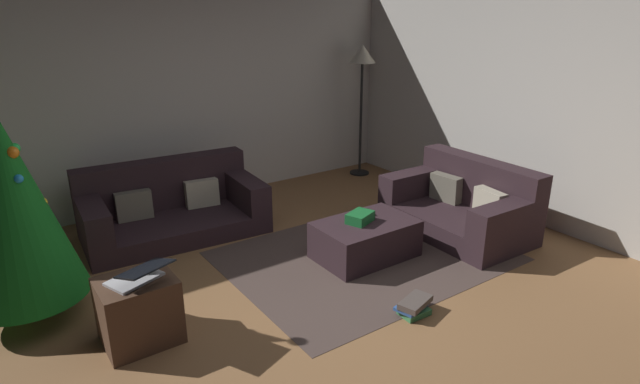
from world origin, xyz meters
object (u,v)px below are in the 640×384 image
Objects in this scene: tv_remote at (370,212)px; christmas_tree at (11,205)px; gift_box at (360,217)px; laptop at (139,275)px; couch_right at (463,205)px; book_stack at (414,306)px; corner_lamp at (362,65)px; couch_left at (171,207)px; side_table at (139,311)px; ottoman at (365,239)px.

christmas_tree is (-2.97, 0.51, 0.58)m from tv_remote.
gift_box is 2.14m from laptop.
couch_right is 0.86× the size of christmas_tree.
corner_lamp reaches higher than book_stack.
couch_left is 7.38× the size of gift_box.
tv_remote is at bearing 28.31° from gift_box.
christmas_tree is (-2.75, 0.63, 0.54)m from gift_box.
laptop is 2.09m from book_stack.
couch_right reaches higher than side_table.
laptop is at bearing -175.00° from gift_box.
christmas_tree is (-2.80, 0.66, 0.77)m from ottoman.
couch_right reaches higher than tv_remote.
ottoman is 3.02m from corner_lamp.
corner_lamp is (0.38, 2.22, 1.27)m from couch_right.
laptop is at bearing 92.08° from couch_right.
side_table is at bearing 67.67° from couch_left.
couch_right is at bearing 0.78° from laptop.
corner_lamp reaches higher than laptop.
tv_remote is 0.09× the size of christmas_tree.
couch_right is (2.59, -1.79, 0.01)m from couch_left.
ottoman is 1.06m from book_stack.
side_table is at bearing -158.29° from tv_remote.
gift_box is 2.92m from corner_lamp.
couch_right is 4.60× the size of book_stack.
corner_lamp is (3.83, 2.27, 1.01)m from laptop.
couch_right is 2.94× the size of side_table.
corner_lamp is at bearing 68.59° from tv_remote.
christmas_tree is 3.43× the size of side_table.
christmas_tree is at bearing -174.20° from tv_remote.
corner_lamp is (1.48, 1.97, 1.18)m from tv_remote.
christmas_tree is (-1.48, -1.02, 0.68)m from couch_left.
christmas_tree is 1.20m from side_table.
tv_remote is 0.31× the size of side_table.
corner_lamp reaches higher than couch_right.
laptop is (-2.18, -0.16, 0.37)m from ottoman.
gift_box reaches higher than book_stack.
couch_right is at bearing -0.05° from side_table.
couch_right reaches higher than gift_box.
ottoman is 2.00× the size of laptop.
book_stack is at bearing -25.52° from side_table.
book_stack is at bearing -97.89° from tv_remote.
corner_lamp is at bearing -8.37° from couch_right.
ottoman is 3.67× the size of gift_box.
corner_lamp reaches higher than christmas_tree.
book_stack is (-0.50, -1.15, -0.31)m from tv_remote.
couch_left is 2.08m from gift_box.
gift_box is 0.14× the size of christmas_tree.
corner_lamp reaches higher than side_table.
couch_left reaches higher than laptop.
laptop is (-2.35, -0.31, 0.17)m from tv_remote.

